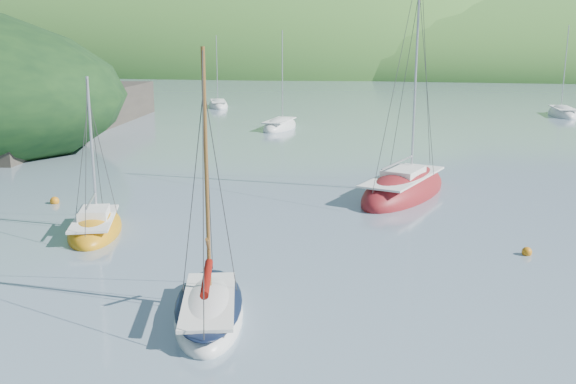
% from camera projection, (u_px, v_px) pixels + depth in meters
% --- Properties ---
extents(ground, '(700.00, 700.00, 0.00)m').
position_uv_depth(ground, '(215.00, 317.00, 19.18)').
color(ground, slate).
rests_on(ground, ground).
extents(shoreline_hills, '(690.00, 135.00, 56.00)m').
position_uv_depth(shoreline_hills, '(395.00, 69.00, 184.16)').
color(shoreline_hills, '#38762D').
rests_on(shoreline_hills, ground).
extents(daysailer_white, '(3.66, 5.88, 8.49)m').
position_uv_depth(daysailer_white, '(209.00, 311.00, 19.17)').
color(daysailer_white, white).
rests_on(daysailer_white, ground).
extents(sloop_red, '(5.46, 9.50, 13.31)m').
position_uv_depth(sloop_red, '(404.00, 191.00, 34.32)').
color(sloop_red, maroon).
rests_on(sloop_red, ground).
extents(sailboat_yellow, '(4.11, 5.87, 7.25)m').
position_uv_depth(sailboat_yellow, '(95.00, 228.00, 27.67)').
color(sailboat_yellow, orange).
rests_on(sailboat_yellow, ground).
extents(distant_sloop_a, '(2.70, 6.96, 9.79)m').
position_uv_depth(distant_sloop_a, '(280.00, 127.00, 60.27)').
color(distant_sloop_a, white).
rests_on(distant_sloop_a, ground).
extents(distant_sloop_b, '(3.07, 7.57, 10.59)m').
position_uv_depth(distant_sloop_b, '(562.00, 114.00, 70.72)').
color(distant_sloop_b, white).
rests_on(distant_sloop_b, ground).
extents(distant_sloop_c, '(4.79, 7.01, 9.46)m').
position_uv_depth(distant_sloop_c, '(218.00, 106.00, 79.80)').
color(distant_sloop_c, white).
rests_on(distant_sloop_c, ground).
extents(mooring_buoys, '(22.86, 13.20, 0.46)m').
position_uv_depth(mooring_buoys, '(209.00, 250.00, 25.02)').
color(mooring_buoys, yellow).
rests_on(mooring_buoys, ground).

